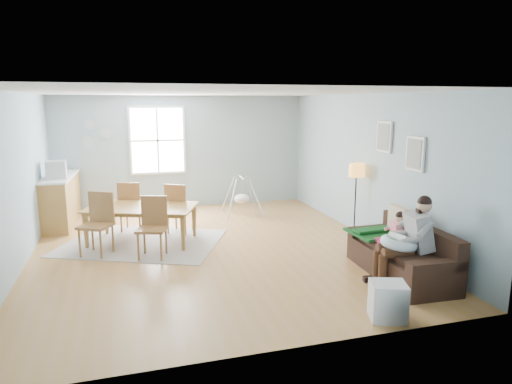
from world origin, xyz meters
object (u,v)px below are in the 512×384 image
object	(u,v)px
baby_swing	(242,198)
chair_ne	(178,205)
chair_se	(153,222)
chair_nw	(131,203)
sofa	(404,258)
father	(408,238)
storage_cube	(387,301)
counter	(61,200)
monitor	(56,170)
toddler	(394,231)
floor_lamp	(356,176)
dining_table	(142,225)
chair_sw	(98,219)

from	to	relation	value
baby_swing	chair_ne	bearing A→B (deg)	-144.31
chair_se	chair_nw	distance (m)	1.65
sofa	chair_ne	xyz separation A→B (m)	(-2.94, 3.15, 0.30)
father	storage_cube	world-z (taller)	father
counter	monitor	size ratio (longest dim) A/B	4.94
sofa	counter	size ratio (longest dim) A/B	1.02
counter	chair_se	bearing A→B (deg)	-56.72
toddler	sofa	bearing A→B (deg)	-70.71
floor_lamp	counter	world-z (taller)	floor_lamp
father	dining_table	size ratio (longest dim) A/B	0.66
toddler	chair_ne	world-z (taller)	chair_ne
chair_se	counter	bearing A→B (deg)	123.28
chair_nw	counter	world-z (taller)	counter
floor_lamp	chair_se	xyz separation A→B (m)	(-3.79, -0.12, -0.58)
chair_sw	toddler	bearing A→B (deg)	-26.57
chair_sw	baby_swing	xyz separation A→B (m)	(3.02, 1.95, -0.22)
father	toddler	bearing A→B (deg)	81.28
chair_ne	baby_swing	xyz separation A→B (m)	(1.58, 1.14, -0.18)
chair_sw	chair_nw	world-z (taller)	chair_sw
counter	chair_ne	bearing A→B (deg)	-31.32
toddler	chair_se	bearing A→B (deg)	153.01
sofa	chair_ne	bearing A→B (deg)	132.97
counter	baby_swing	size ratio (longest dim) A/B	2.10
chair_sw	counter	world-z (taller)	chair_sw
floor_lamp	counter	xyz separation A→B (m)	(-5.50, 2.48, -0.64)
floor_lamp	dining_table	world-z (taller)	floor_lamp
floor_lamp	storage_cube	size ratio (longest dim) A/B	2.80
storage_cube	chair_nw	size ratio (longest dim) A/B	0.49
floor_lamp	monitor	xyz separation A→B (m)	(-5.50, 2.13, 0.06)
father	toddler	xyz separation A→B (m)	(0.07, 0.45, -0.03)
counter	father	bearing A→B (deg)	-43.40
toddler	counter	size ratio (longest dim) A/B	0.38
dining_table	baby_swing	world-z (taller)	baby_swing
dining_table	chair_ne	world-z (taller)	chair_ne
father	floor_lamp	xyz separation A→B (m)	(0.43, 2.32, 0.49)
chair_ne	baby_swing	size ratio (longest dim) A/B	1.11
chair_ne	counter	distance (m)	2.65
chair_se	chair_ne	size ratio (longest dim) A/B	1.01
father	chair_se	size ratio (longest dim) A/B	1.25
floor_lamp	chair_sw	world-z (taller)	floor_lamp
toddler	floor_lamp	xyz separation A→B (m)	(0.36, 1.87, 0.52)
floor_lamp	counter	bearing A→B (deg)	155.71
floor_lamp	storage_cube	distance (m)	3.59
dining_table	chair_nw	xyz separation A→B (m)	(-0.16, 0.81, 0.25)
monitor	chair_se	bearing A→B (deg)	-52.65
chair_se	chair_ne	world-z (taller)	chair_se
chair_sw	chair_se	xyz separation A→B (m)	(0.88, -0.41, -0.03)
storage_cube	baby_swing	distance (m)	5.47
chair_nw	monitor	bearing A→B (deg)	155.94
dining_table	chair_ne	size ratio (longest dim) A/B	1.92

